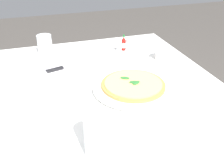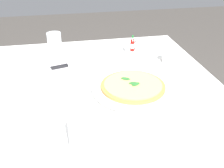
{
  "view_description": "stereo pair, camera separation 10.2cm",
  "coord_description": "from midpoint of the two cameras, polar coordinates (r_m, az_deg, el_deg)",
  "views": [
    {
      "loc": [
        0.2,
        0.88,
        1.26
      ],
      "look_at": [
        -0.07,
        0.04,
        0.76
      ],
      "focal_mm": 42.51,
      "sensor_mm": 36.0,
      "label": 1
    },
    {
      "loc": [
        0.1,
        0.91,
        1.26
      ],
      "look_at": [
        -0.07,
        0.04,
        0.76
      ],
      "focal_mm": 42.51,
      "sensor_mm": 36.0,
      "label": 2
    }
  ],
  "objects": [
    {
      "name": "dining_table",
      "position": [
        1.12,
        -1.44,
        -6.67
      ],
      "size": [
        1.03,
        1.03,
        0.74
      ],
      "color": "white",
      "rests_on": "ground_plane"
    },
    {
      "name": "water_glass_near_right",
      "position": [
        0.71,
        -2.1,
        -11.35
      ],
      "size": [
        0.07,
        0.07,
        0.13
      ],
      "color": "white",
      "rests_on": "dining_table"
    },
    {
      "name": "water_glass_back_corner",
      "position": [
        1.37,
        -10.14,
        8.45
      ],
      "size": [
        0.07,
        0.07,
        0.1
      ],
      "color": "white",
      "rests_on": "dining_table"
    },
    {
      "name": "coffee_cup_left_edge",
      "position": [
        0.89,
        -12.33,
        -5.35
      ],
      "size": [
        0.13,
        0.13,
        0.06
      ],
      "color": "white",
      "rests_on": "dining_table"
    },
    {
      "name": "napkin_folded",
      "position": [
        1.15,
        -10.97,
        2.49
      ],
      "size": [
        0.25,
        0.19,
        0.02
      ],
      "rotation": [
        0.0,
        0.0,
        0.32
      ],
      "color": "white",
      "rests_on": "dining_table"
    },
    {
      "name": "dinner_knife",
      "position": [
        1.15,
        -11.17,
        3.08
      ],
      "size": [
        0.19,
        0.07,
        0.01
      ],
      "rotation": [
        0.0,
        0.0,
        0.26
      ],
      "color": "silver",
      "rests_on": "napkin_folded"
    },
    {
      "name": "pizza",
      "position": [
        1.01,
        7.41,
        -0.41
      ],
      "size": [
        0.24,
        0.24,
        0.02
      ],
      "color": "#C68E47",
      "rests_on": "pizza_plate"
    },
    {
      "name": "pepper_shaker",
      "position": [
        1.39,
        7.55,
        8.24
      ],
      "size": [
        0.03,
        0.03,
        0.06
      ],
      "color": "white",
      "rests_on": "dining_table"
    },
    {
      "name": "pizza_plate",
      "position": [
        1.02,
        7.36,
        -1.09
      ],
      "size": [
        0.31,
        0.31,
        0.02
      ],
      "color": "white",
      "rests_on": "dining_table"
    },
    {
      "name": "coffee_cup_center_back",
      "position": [
        1.26,
        14.77,
        5.45
      ],
      "size": [
        0.13,
        0.13,
        0.06
      ],
      "color": "white",
      "rests_on": "dining_table"
    },
    {
      "name": "salt_shaker",
      "position": [
        1.36,
        5.53,
        7.82
      ],
      "size": [
        0.03,
        0.03,
        0.06
      ],
      "color": "white",
      "rests_on": "dining_table"
    },
    {
      "name": "hot_sauce_bottle",
      "position": [
        1.37,
        6.57,
        8.39
      ],
      "size": [
        0.02,
        0.02,
        0.08
      ],
      "color": "#B7140F",
      "rests_on": "dining_table"
    }
  ]
}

